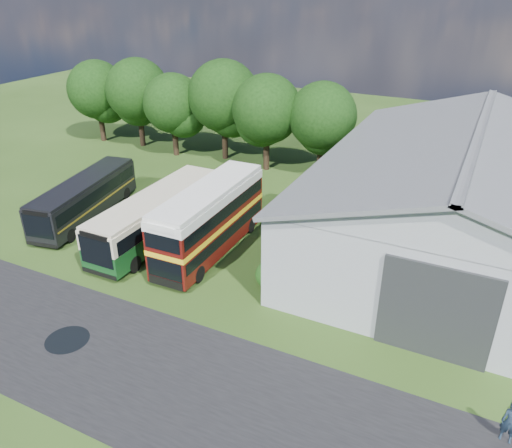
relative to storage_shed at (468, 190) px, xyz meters
The scene contains 17 objects.
ground 22.31m from the storage_shed, 133.18° to the right, with size 120.00×120.00×0.00m, color #243C13.
asphalt_road 22.84m from the storage_shed, 122.30° to the right, with size 60.00×8.00×0.02m, color black.
puddle 25.50m from the storage_shed, 130.99° to the right, with size 2.20×2.20×0.01m, color black.
storage_shed is the anchor object (origin of this frame).
tree_far_left 38.86m from the storage_shed, 168.09° to the left, with size 6.12×6.12×8.64m.
tree_left_a 34.12m from the storage_shed, 165.53° to the left, with size 6.46×6.46×9.12m.
tree_left_b 29.01m from the storage_shed, 164.98° to the left, with size 5.78×5.78×8.16m.
tree_mid 24.71m from the storage_shed, 159.03° to the left, with size 6.80×6.80×9.60m.
tree_right_a 19.68m from the storage_shed, 156.53° to the left, with size 6.26×6.26×8.83m.
tree_right_b 15.65m from the storage_shed, 146.47° to the left, with size 5.98×5.98×8.45m.
shrub_front 14.33m from the storage_shed, 133.27° to the right, with size 1.70×1.70×1.70m, color #194714.
shrub_mid 13.02m from the storage_shed, 139.65° to the right, with size 1.60×1.60×1.60m, color #194714.
shrub_back 11.90m from the storage_shed, 147.52° to the right, with size 1.80×1.80×1.80m, color #194714.
bus_green_single 20.59m from the storage_shed, 156.85° to the right, with size 2.84×12.00×3.31m.
bus_maroon_double 16.76m from the storage_shed, 151.60° to the right, with size 2.89×10.59×4.53m.
bus_dark_single 26.95m from the storage_shed, 163.58° to the right, with size 4.41×11.11×2.99m.
visitor_a 16.52m from the storage_shed, 77.09° to the right, with size 0.70×0.46×1.91m, color #1B2B3D.
Camera 1 is at (15.85, -16.59, 16.58)m, focal length 35.00 mm.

